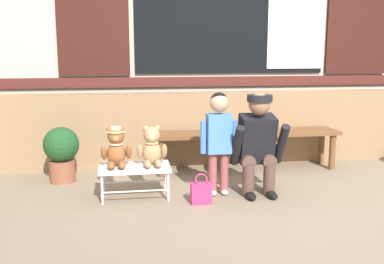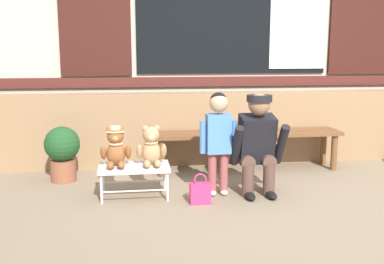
{
  "view_description": "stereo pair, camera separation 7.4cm",
  "coord_description": "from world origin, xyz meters",
  "px_view_note": "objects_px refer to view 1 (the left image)",
  "views": [
    {
      "loc": [
        -1.36,
        -3.66,
        1.32
      ],
      "look_at": [
        -0.7,
        0.52,
        0.55
      ],
      "focal_mm": 41.43,
      "sensor_mm": 36.0,
      "label": 1
    },
    {
      "loc": [
        -1.29,
        -3.67,
        1.32
      ],
      "look_at": [
        -0.7,
        0.52,
        0.55
      ],
      "focal_mm": 41.43,
      "sensor_mm": 36.0,
      "label": 2
    }
  ],
  "objects_px": {
    "teddy_bear_with_hat": "(116,148)",
    "adult_crouching": "(258,143)",
    "potted_plant": "(61,151)",
    "teddy_bear_plain": "(152,147)",
    "wooden_bench_long": "(246,137)",
    "child_standing": "(219,132)",
    "small_display_bench": "(135,169)",
    "handbag_on_ground": "(201,193)"
  },
  "relations": [
    {
      "from": "small_display_bench",
      "to": "handbag_on_ground",
      "type": "bearing_deg",
      "value": -23.58
    },
    {
      "from": "teddy_bear_with_hat",
      "to": "teddy_bear_plain",
      "type": "bearing_deg",
      "value": -0.13
    },
    {
      "from": "adult_crouching",
      "to": "small_display_bench",
      "type": "bearing_deg",
      "value": 177.83
    },
    {
      "from": "teddy_bear_plain",
      "to": "child_standing",
      "type": "height_order",
      "value": "child_standing"
    },
    {
      "from": "teddy_bear_with_hat",
      "to": "child_standing",
      "type": "bearing_deg",
      "value": -1.83
    },
    {
      "from": "wooden_bench_long",
      "to": "child_standing",
      "type": "relative_size",
      "value": 2.19
    },
    {
      "from": "wooden_bench_long",
      "to": "child_standing",
      "type": "xyz_separation_m",
      "value": [
        -0.5,
        -0.82,
        0.22
      ]
    },
    {
      "from": "small_display_bench",
      "to": "handbag_on_ground",
      "type": "relative_size",
      "value": 2.35
    },
    {
      "from": "small_display_bench",
      "to": "child_standing",
      "type": "bearing_deg",
      "value": -2.05
    },
    {
      "from": "teddy_bear_with_hat",
      "to": "adult_crouching",
      "type": "xyz_separation_m",
      "value": [
        1.3,
        -0.05,
        0.01
      ]
    },
    {
      "from": "child_standing",
      "to": "potted_plant",
      "type": "relative_size",
      "value": 1.68
    },
    {
      "from": "child_standing",
      "to": "adult_crouching",
      "type": "bearing_deg",
      "value": -2.42
    },
    {
      "from": "adult_crouching",
      "to": "child_standing",
      "type": "bearing_deg",
      "value": 177.58
    },
    {
      "from": "teddy_bear_plain",
      "to": "handbag_on_ground",
      "type": "height_order",
      "value": "teddy_bear_plain"
    },
    {
      "from": "wooden_bench_long",
      "to": "handbag_on_ground",
      "type": "xyz_separation_m",
      "value": [
        -0.7,
        -1.04,
        -0.28
      ]
    },
    {
      "from": "potted_plant",
      "to": "teddy_bear_with_hat",
      "type": "bearing_deg",
      "value": -48.01
    },
    {
      "from": "small_display_bench",
      "to": "adult_crouching",
      "type": "xyz_separation_m",
      "value": [
        1.14,
        -0.04,
        0.21
      ]
    },
    {
      "from": "teddy_bear_with_hat",
      "to": "handbag_on_ground",
      "type": "xyz_separation_m",
      "value": [
        0.73,
        -0.25,
        -0.38
      ]
    },
    {
      "from": "child_standing",
      "to": "adult_crouching",
      "type": "relative_size",
      "value": 1.01
    },
    {
      "from": "teddy_bear_plain",
      "to": "adult_crouching",
      "type": "xyz_separation_m",
      "value": [
        0.98,
        -0.04,
        0.02
      ]
    },
    {
      "from": "teddy_bear_with_hat",
      "to": "potted_plant",
      "type": "bearing_deg",
      "value": 131.99
    },
    {
      "from": "potted_plant",
      "to": "wooden_bench_long",
      "type": "bearing_deg",
      "value": 4.64
    },
    {
      "from": "teddy_bear_with_hat",
      "to": "handbag_on_ground",
      "type": "height_order",
      "value": "teddy_bear_with_hat"
    },
    {
      "from": "wooden_bench_long",
      "to": "potted_plant",
      "type": "bearing_deg",
      "value": -175.36
    },
    {
      "from": "potted_plant",
      "to": "child_standing",
      "type": "bearing_deg",
      "value": -23.64
    },
    {
      "from": "wooden_bench_long",
      "to": "teddy_bear_with_hat",
      "type": "relative_size",
      "value": 5.78
    },
    {
      "from": "potted_plant",
      "to": "small_display_bench",
      "type": "bearing_deg",
      "value": -40.95
    },
    {
      "from": "small_display_bench",
      "to": "teddy_bear_with_hat",
      "type": "bearing_deg",
      "value": 179.23
    },
    {
      "from": "wooden_bench_long",
      "to": "adult_crouching",
      "type": "relative_size",
      "value": 2.21
    },
    {
      "from": "small_display_bench",
      "to": "potted_plant",
      "type": "relative_size",
      "value": 1.12
    },
    {
      "from": "child_standing",
      "to": "handbag_on_ground",
      "type": "distance_m",
      "value": 0.58
    },
    {
      "from": "small_display_bench",
      "to": "potted_plant",
      "type": "bearing_deg",
      "value": 139.05
    },
    {
      "from": "handbag_on_ground",
      "to": "potted_plant",
      "type": "relative_size",
      "value": 0.48
    },
    {
      "from": "handbag_on_ground",
      "to": "adult_crouching",
      "type": "bearing_deg",
      "value": 19.71
    },
    {
      "from": "teddy_bear_plain",
      "to": "wooden_bench_long",
      "type": "bearing_deg",
      "value": 35.38
    },
    {
      "from": "wooden_bench_long",
      "to": "potted_plant",
      "type": "relative_size",
      "value": 3.68
    },
    {
      "from": "small_display_bench",
      "to": "teddy_bear_plain",
      "type": "bearing_deg",
      "value": 0.51
    },
    {
      "from": "teddy_bear_with_hat",
      "to": "teddy_bear_plain",
      "type": "xyz_separation_m",
      "value": [
        0.32,
        -0.0,
        -0.01
      ]
    },
    {
      "from": "teddy_bear_plain",
      "to": "child_standing",
      "type": "bearing_deg",
      "value": -2.72
    },
    {
      "from": "teddy_bear_with_hat",
      "to": "adult_crouching",
      "type": "height_order",
      "value": "adult_crouching"
    },
    {
      "from": "teddy_bear_plain",
      "to": "handbag_on_ground",
      "type": "xyz_separation_m",
      "value": [
        0.41,
        -0.25,
        -0.37
      ]
    },
    {
      "from": "adult_crouching",
      "to": "potted_plant",
      "type": "relative_size",
      "value": 1.67
    }
  ]
}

